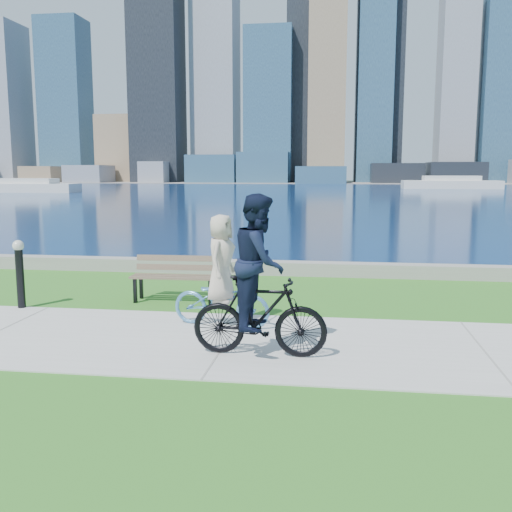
{
  "coord_description": "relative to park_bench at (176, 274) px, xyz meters",
  "views": [
    {
      "loc": [
        1.72,
        -8.75,
        2.74
      ],
      "look_at": [
        0.18,
        2.13,
        1.1
      ],
      "focal_mm": 40.0,
      "sensor_mm": 36.0,
      "label": 1
    }
  ],
  "objects": [
    {
      "name": "ground",
      "position": [
        1.64,
        -2.81,
        -0.58
      ],
      "size": [
        320.0,
        320.0,
        0.0
      ],
      "primitive_type": "plane",
      "color": "#27671B",
      "rests_on": "ground"
    },
    {
      "name": "concrete_path",
      "position": [
        1.64,
        -2.81,
        -0.57
      ],
      "size": [
        80.0,
        3.5,
        0.02
      ],
      "primitive_type": "cube",
      "color": "#AEAEA9",
      "rests_on": "ground"
    },
    {
      "name": "seawall",
      "position": [
        1.64,
        3.39,
        -0.4
      ],
      "size": [
        90.0,
        0.5,
        0.35
      ],
      "primitive_type": "cube",
      "color": "gray",
      "rests_on": "ground"
    },
    {
      "name": "bay_water",
      "position": [
        1.64,
        69.19,
        -0.57
      ],
      "size": [
        320.0,
        131.0,
        0.01
      ],
      "primitive_type": "cube",
      "color": "#0C2551",
      "rests_on": "ground"
    },
    {
      "name": "far_shore",
      "position": [
        1.64,
        127.19,
        -0.52
      ],
      "size": [
        320.0,
        30.0,
        0.12
      ],
      "primitive_type": "cube",
      "color": "gray",
      "rests_on": "ground"
    },
    {
      "name": "city_skyline",
      "position": [
        -0.15,
        126.92,
        24.24
      ],
      "size": [
        172.93,
        23.64,
        76.0
      ],
      "color": "navy",
      "rests_on": "ground"
    },
    {
      "name": "ferry_near",
      "position": [
        -36.45,
        57.84,
        0.17
      ],
      "size": [
        13.27,
        3.79,
        1.8
      ],
      "color": "silver",
      "rests_on": "ground"
    },
    {
      "name": "ferry_far",
      "position": [
        20.95,
        81.42,
        0.26
      ],
      "size": [
        14.83,
        4.24,
        2.01
      ],
      "color": "silver",
      "rests_on": "ground"
    },
    {
      "name": "park_bench",
      "position": [
        0.0,
        0.0,
        0.0
      ],
      "size": [
        1.85,
        0.68,
        0.95
      ],
      "rotation": [
        0.0,
        0.0,
        0.03
      ],
      "color": "black",
      "rests_on": "ground"
    },
    {
      "name": "bollard_lamp",
      "position": [
        -2.89,
        -1.13,
        0.22
      ],
      "size": [
        0.22,
        0.22,
        1.39
      ],
      "color": "black",
      "rests_on": "ground"
    },
    {
      "name": "cyclist_woman",
      "position": [
        1.38,
        -1.91,
        0.18
      ],
      "size": [
        0.88,
        1.85,
        1.98
      ],
      "rotation": [
        0.0,
        0.0,
        1.42
      ],
      "color": "#508EC2",
      "rests_on": "ground"
    },
    {
      "name": "cyclist_man",
      "position": [
        2.26,
        -3.44,
        0.45
      ],
      "size": [
        0.76,
        2.02,
        2.4
      ],
      "rotation": [
        0.0,
        0.0,
        1.55
      ],
      "color": "black",
      "rests_on": "ground"
    }
  ]
}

